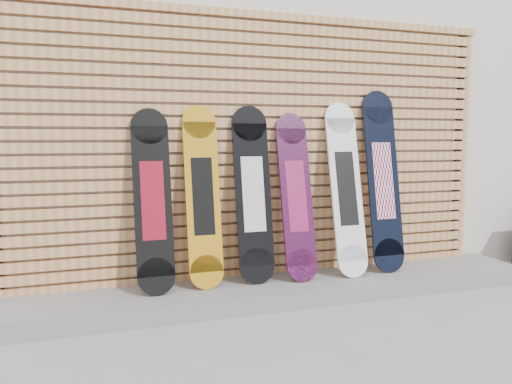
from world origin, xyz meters
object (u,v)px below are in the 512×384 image
at_px(snowboard_1, 203,196).
at_px(snowboard_5, 383,181).
at_px(snowboard_4, 346,188).
at_px(snowboard_0, 153,200).
at_px(snowboard_3, 296,196).
at_px(snowboard_2, 253,194).

bearing_deg(snowboard_1, snowboard_5, -0.60).
relative_size(snowboard_4, snowboard_5, 0.93).
bearing_deg(snowboard_5, snowboard_0, -179.99).
bearing_deg(snowboard_3, snowboard_2, 175.08).
relative_size(snowboard_0, snowboard_1, 0.98).
height_order(snowboard_1, snowboard_3, snowboard_1).
distance_m(snowboard_2, snowboard_3, 0.37).
bearing_deg(snowboard_3, snowboard_1, 178.02).
xyz_separation_m(snowboard_0, snowboard_1, (0.39, 0.02, 0.02)).
height_order(snowboard_0, snowboard_1, snowboard_1).
distance_m(snowboard_2, snowboard_5, 1.19).
height_order(snowboard_0, snowboard_5, snowboard_5).
height_order(snowboard_0, snowboard_4, snowboard_4).
bearing_deg(snowboard_5, snowboard_1, 179.40).
height_order(snowboard_1, snowboard_2, snowboard_2).
bearing_deg(snowboard_2, snowboard_3, -4.92).
distance_m(snowboard_0, snowboard_4, 1.62).
distance_m(snowboard_2, snowboard_4, 0.82).
bearing_deg(snowboard_1, snowboard_3, -1.98).
xyz_separation_m(snowboard_2, snowboard_4, (0.82, -0.04, 0.02)).
bearing_deg(snowboard_0, snowboard_2, 1.55).
bearing_deg(snowboard_3, snowboard_0, 179.52).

